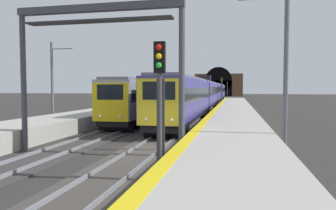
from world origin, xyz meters
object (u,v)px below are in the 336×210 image
train_adjacent_platform (182,94)px  overhead_signal_gantry (98,42)px  train_main_approaching (210,93)px  railway_signal_mid (222,88)px  catenary_mast_near (285,69)px  catenary_mast_far (53,83)px  railway_signal_near (160,98)px  railway_signal_far (227,88)px

train_adjacent_platform → overhead_signal_gantry: size_ratio=7.43×
train_main_approaching → railway_signal_mid: bearing=150.3°
catenary_mast_near → catenary_mast_far: bearing=64.1°
railway_signal_near → overhead_signal_gantry: size_ratio=0.56×
train_adjacent_platform → catenary_mast_far: catenary_mast_far is taller
catenary_mast_far → catenary_mast_near: bearing=-115.9°
railway_signal_mid → catenary_mast_far: catenary_mast_far is taller
railway_signal_near → overhead_signal_gantry: (3.98, 4.07, 2.55)m
train_adjacent_platform → catenary_mast_far: bearing=-14.8°
railway_signal_near → railway_signal_mid: size_ratio=0.90×
railway_signal_far → train_main_approaching: bearing=-2.4°
railway_signal_far → railway_signal_near: bearing=0.0°
railway_signal_near → overhead_signal_gantry: bearing=-134.4°
train_main_approaching → railway_signal_mid: (3.33, -1.89, 0.82)m
train_main_approaching → train_adjacent_platform: train_main_approaching is taller
train_adjacent_platform → railway_signal_mid: 9.64m
railway_signal_near → catenary_mast_far: size_ratio=0.67×
train_adjacent_platform → train_main_approaching: bearing=131.2°
railway_signal_far → overhead_signal_gantry: overhead_signal_gantry is taller
overhead_signal_gantry → catenary_mast_near: bearing=-80.6°
train_main_approaching → catenary_mast_near: size_ratio=9.47×
catenary_mast_near → catenary_mast_far: size_ratio=1.13×
catenary_mast_far → train_main_approaching: bearing=-19.2°
catenary_mast_near → overhead_signal_gantry: bearing=99.4°
railway_signal_near → catenary_mast_near: 7.36m
train_adjacent_platform → catenary_mast_near: catenary_mast_near is taller
overhead_signal_gantry → catenary_mast_near: 9.07m
railway_signal_near → railway_signal_far: 91.56m
catenary_mast_near → train_main_approaching: bearing=9.4°
railway_signal_near → railway_signal_far: railway_signal_far is taller
overhead_signal_gantry → train_main_approaching: bearing=-3.0°
train_main_approaching → railway_signal_near: train_main_approaching is taller
train_adjacent_platform → railway_signal_mid: railway_signal_mid is taller
catenary_mast_near → catenary_mast_far: (8.61, 17.72, -0.47)m
train_adjacent_platform → catenary_mast_far: size_ratio=8.85×
catenary_mast_near → catenary_mast_far: 19.71m
train_main_approaching → railway_signal_near: bearing=2.3°
railway_signal_far → catenary_mast_far: size_ratio=0.75×
train_main_approaching → overhead_signal_gantry: overhead_signal_gantry is taller
railway_signal_mid → railway_signal_far: size_ratio=0.99×
train_adjacent_platform → railway_signal_near: size_ratio=13.24×
train_adjacent_platform → railway_signal_far: size_ratio=11.80×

